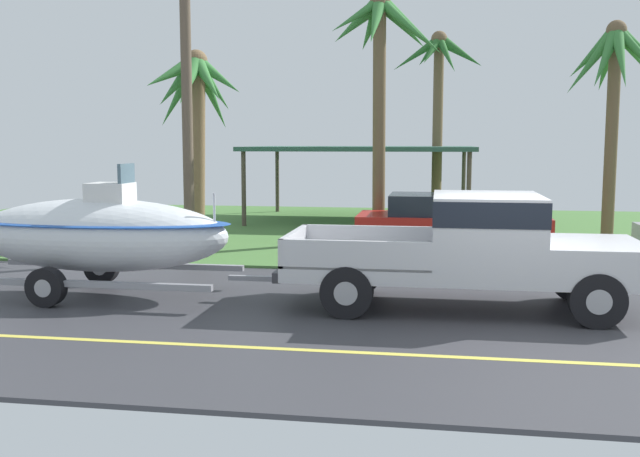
{
  "coord_description": "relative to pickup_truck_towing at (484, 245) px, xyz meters",
  "views": [
    {
      "loc": [
        -1.26,
        -10.63,
        2.64
      ],
      "look_at": [
        -3.35,
        2.09,
        1.1
      ],
      "focal_mm": 40.54,
      "sensor_mm": 36.0,
      "label": 1
    }
  ],
  "objects": [
    {
      "name": "palm_tree_far_left",
      "position": [
        -0.77,
        13.01,
        3.7
      ],
      "size": [
        3.11,
        2.74,
        6.29
      ],
      "color": "brown",
      "rests_on": "ground"
    },
    {
      "name": "ground",
      "position": [
        0.54,
        7.46,
        -1.04
      ],
      "size": [
        36.0,
        22.0,
        0.11
      ],
      "color": "#38383D"
    },
    {
      "name": "palm_tree_near_left",
      "position": [
        -6.8,
        6.05,
        2.78
      ],
      "size": [
        2.61,
        3.4,
        4.97
      ],
      "color": "brown",
      "rests_on": "ground"
    },
    {
      "name": "palm_tree_mid",
      "position": [
        -2.21,
        7.48,
        4.04
      ],
      "size": [
        3.05,
        3.02,
        6.5
      ],
      "color": "brown",
      "rests_on": "ground"
    },
    {
      "name": "carport_awning",
      "position": [
        -3.27,
        12.54,
        1.37
      ],
      "size": [
        7.36,
        5.24,
        2.51
      ],
      "color": "#4C4238",
      "rests_on": "ground"
    },
    {
      "name": "palm_tree_near_right",
      "position": [
        3.57,
        7.87,
        3.36
      ],
      "size": [
        2.62,
        3.38,
        5.67
      ],
      "color": "brown",
      "rests_on": "ground"
    },
    {
      "name": "pickup_truck_towing",
      "position": [
        0.0,
        0.0,
        0.0
      ],
      "size": [
        5.72,
        2.14,
        1.83
      ],
      "color": "silver",
      "rests_on": "ground"
    },
    {
      "name": "parked_sedan_near",
      "position": [
        -0.44,
        6.34,
        -0.35
      ],
      "size": [
        4.59,
        1.93,
        1.38
      ],
      "color": "#B21E19",
      "rests_on": "ground"
    },
    {
      "name": "utility_pole",
      "position": [
        -6.33,
        4.13,
        3.56
      ],
      "size": [
        0.24,
        1.8,
        8.86
      ],
      "color": "brown",
      "rests_on": "ground"
    },
    {
      "name": "boat_on_trailer",
      "position": [
        -6.51,
        -0.0,
        0.05
      ],
      "size": [
        5.81,
        2.18,
        2.29
      ],
      "color": "gray",
      "rests_on": "ground"
    }
  ]
}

